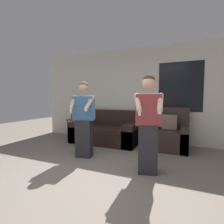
{
  "coord_description": "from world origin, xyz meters",
  "views": [
    {
      "loc": [
        1.39,
        -2.03,
        1.25
      ],
      "look_at": [
        0.09,
        0.97,
        1.0
      ],
      "focal_mm": 28.0,
      "sensor_mm": 36.0,
      "label": 1
    }
  ],
  "objects_px": {
    "armchair": "(169,135)",
    "side_table": "(76,122)",
    "person_right": "(148,124)",
    "couch": "(106,131)",
    "person_left": "(84,119)"
  },
  "relations": [
    {
      "from": "couch",
      "to": "person_right",
      "type": "height_order",
      "value": "person_right"
    },
    {
      "from": "armchair",
      "to": "person_right",
      "type": "relative_size",
      "value": 0.62
    },
    {
      "from": "side_table",
      "to": "person_right",
      "type": "xyz_separation_m",
      "value": [
        2.73,
        -1.83,
        0.34
      ]
    },
    {
      "from": "side_table",
      "to": "armchair",
      "type": "bearing_deg",
      "value": -3.81
    },
    {
      "from": "armchair",
      "to": "side_table",
      "type": "height_order",
      "value": "armchair"
    },
    {
      "from": "side_table",
      "to": "person_left",
      "type": "relative_size",
      "value": 0.46
    },
    {
      "from": "armchair",
      "to": "couch",
      "type": "bearing_deg",
      "value": -178.94
    },
    {
      "from": "person_left",
      "to": "couch",
      "type": "bearing_deg",
      "value": 94.35
    },
    {
      "from": "side_table",
      "to": "person_right",
      "type": "distance_m",
      "value": 3.31
    },
    {
      "from": "armchair",
      "to": "person_left",
      "type": "bearing_deg",
      "value": -139.82
    },
    {
      "from": "person_left",
      "to": "person_right",
      "type": "xyz_separation_m",
      "value": [
        1.42,
        -0.28,
        0.03
      ]
    },
    {
      "from": "armchair",
      "to": "side_table",
      "type": "relative_size",
      "value": 1.38
    },
    {
      "from": "couch",
      "to": "armchair",
      "type": "bearing_deg",
      "value": 1.06
    },
    {
      "from": "person_left",
      "to": "person_right",
      "type": "relative_size",
      "value": 0.98
    },
    {
      "from": "couch",
      "to": "person_right",
      "type": "xyz_separation_m",
      "value": [
        1.52,
        -1.6,
        0.53
      ]
    }
  ]
}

